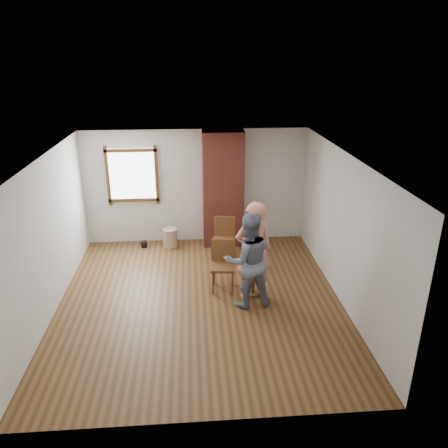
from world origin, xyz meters
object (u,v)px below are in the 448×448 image
(person_pink, at_px, (254,251))
(dining_chair_right, at_px, (224,237))
(dining_chair_left, at_px, (223,262))
(stoneware_crock, at_px, (170,238))
(side_table, at_px, (253,274))
(man, at_px, (248,261))

(person_pink, bearing_deg, dining_chair_right, -85.61)
(dining_chair_left, bearing_deg, person_pink, -30.61)
(stoneware_crock, distance_m, dining_chair_left, 2.24)
(dining_chair_left, distance_m, person_pink, 0.74)
(dining_chair_left, xyz_separation_m, dining_chair_right, (0.11, 1.17, 0.00))
(person_pink, bearing_deg, side_table, -113.32)
(dining_chair_left, relative_size, person_pink, 0.51)
(man, xyz_separation_m, person_pink, (0.13, 0.25, 0.06))
(side_table, xyz_separation_m, man, (-0.15, -0.34, 0.45))
(dining_chair_left, bearing_deg, man, -52.68)
(stoneware_crock, height_order, man, man)
(person_pink, bearing_deg, dining_chair_left, -46.47)
(side_table, distance_m, man, 0.58)
(stoneware_crock, bearing_deg, dining_chair_left, -61.34)
(man, bearing_deg, dining_chair_left, -67.00)
(person_pink, bearing_deg, man, 52.38)
(dining_chair_right, bearing_deg, stoneware_crock, 154.30)
(man, height_order, person_pink, person_pink)
(stoneware_crock, relative_size, dining_chair_left, 0.45)
(man, distance_m, person_pink, 0.28)
(side_table, distance_m, person_pink, 0.52)
(side_table, bearing_deg, dining_chair_left, 152.04)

